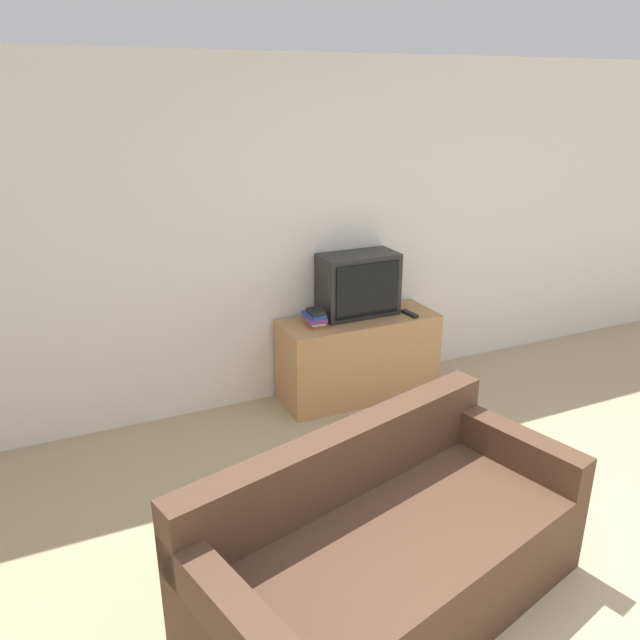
# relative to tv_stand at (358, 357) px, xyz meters

# --- Properties ---
(wall_back) EXTENTS (9.00, 0.06, 2.60)m
(wall_back) POSITION_rel_tv_stand_xyz_m (-0.25, 0.29, 0.97)
(wall_back) COLOR white
(wall_back) RESTS_ON ground_plane
(tv_stand) EXTENTS (1.26, 0.48, 0.67)m
(tv_stand) POSITION_rel_tv_stand_xyz_m (0.00, 0.00, 0.00)
(tv_stand) COLOR tan
(tv_stand) RESTS_ON ground_plane
(television) EXTENTS (0.61, 0.32, 0.49)m
(television) POSITION_rel_tv_stand_xyz_m (0.03, 0.08, 0.58)
(television) COLOR black
(television) RESTS_ON tv_stand
(couch) EXTENTS (2.08, 1.34, 0.82)m
(couch) POSITION_rel_tv_stand_xyz_m (-0.91, -2.02, -0.05)
(couch) COLOR #4C3323
(couch) RESTS_ON ground_plane
(book_stack) EXTENTS (0.16, 0.21, 0.13)m
(book_stack) POSITION_rel_tv_stand_xyz_m (-0.38, -0.02, 0.40)
(book_stack) COLOR #995623
(book_stack) RESTS_ON tv_stand
(remote_on_stand) EXTENTS (0.06, 0.18, 0.02)m
(remote_on_stand) POSITION_rel_tv_stand_xyz_m (0.39, -0.11, 0.35)
(remote_on_stand) COLOR black
(remote_on_stand) RESTS_ON tv_stand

